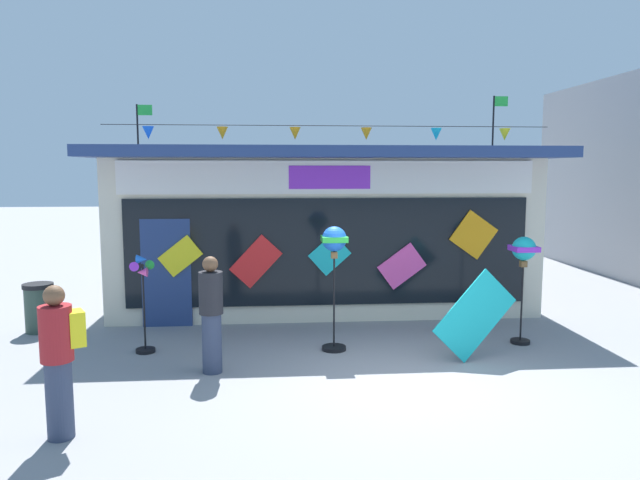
# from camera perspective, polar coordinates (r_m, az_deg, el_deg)

# --- Properties ---
(ground_plane) EXTENTS (80.00, 80.00, 0.00)m
(ground_plane) POSITION_cam_1_polar(r_m,az_deg,el_deg) (8.34, 8.30, -13.49)
(ground_plane) COLOR gray
(kite_shop_building) EXTENTS (8.76, 5.34, 4.53)m
(kite_shop_building) POSITION_cam_1_polar(r_m,az_deg,el_deg) (13.12, -0.03, 1.54)
(kite_shop_building) COLOR beige
(kite_shop_building) RESTS_ON ground_plane
(wind_spinner_far_left) EXTENTS (0.35, 0.30, 1.58)m
(wind_spinner_far_left) POSITION_cam_1_polar(r_m,az_deg,el_deg) (9.64, -16.80, -4.77)
(wind_spinner_far_left) COLOR black
(wind_spinner_far_left) RESTS_ON ground_plane
(wind_spinner_left) EXTENTS (0.40, 0.40, 2.00)m
(wind_spinner_left) POSITION_cam_1_polar(r_m,az_deg,el_deg) (9.27, 1.39, -1.15)
(wind_spinner_left) COLOR black
(wind_spinner_left) RESTS_ON ground_plane
(wind_spinner_center_left) EXTENTS (0.40, 0.40, 1.80)m
(wind_spinner_center_left) POSITION_cam_1_polar(r_m,az_deg,el_deg) (10.22, 19.16, -1.53)
(wind_spinner_center_left) COLOR black
(wind_spinner_center_left) RESTS_ON ground_plane
(person_near_camera) EXTENTS (0.48, 0.42, 1.68)m
(person_near_camera) POSITION_cam_1_polar(r_m,az_deg,el_deg) (6.97, -23.98, -10.42)
(person_near_camera) COLOR #333D56
(person_near_camera) RESTS_ON ground_plane
(person_mid_plaza) EXTENTS (0.34, 0.34, 1.68)m
(person_mid_plaza) POSITION_cam_1_polar(r_m,az_deg,el_deg) (8.52, -10.50, -7.06)
(person_mid_plaza) COLOR #333D56
(person_mid_plaza) RESTS_ON ground_plane
(trash_bin) EXTENTS (0.52, 0.52, 0.88)m
(trash_bin) POSITION_cam_1_polar(r_m,az_deg,el_deg) (11.67, -25.61, -5.92)
(trash_bin) COLOR #2D4238
(trash_bin) RESTS_ON ground_plane
(display_kite_on_ground) EXTENTS (1.39, 0.31, 1.39)m
(display_kite_on_ground) POSITION_cam_1_polar(r_m,az_deg,el_deg) (9.27, 14.79, -7.08)
(display_kite_on_ground) COLOR #19B7BC
(display_kite_on_ground) RESTS_ON ground_plane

